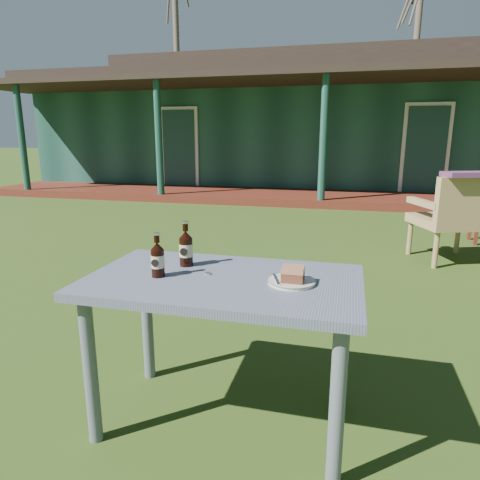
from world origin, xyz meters
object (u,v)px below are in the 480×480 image
(cafe_table, at_px, (223,299))
(cola_bottle_far, at_px, (158,259))
(cake_slice, at_px, (293,274))
(plate, at_px, (292,281))
(armchair_left, at_px, (456,214))
(cola_bottle_near, at_px, (186,248))

(cafe_table, height_order, cola_bottle_far, cola_bottle_far)
(cafe_table, xyz_separation_m, cake_slice, (0.31, -0.01, 0.15))
(plate, bearing_deg, cafe_table, -179.57)
(cafe_table, bearing_deg, armchair_left, 62.78)
(cafe_table, relative_size, cola_bottle_far, 6.04)
(cola_bottle_near, bearing_deg, plate, -13.66)
(cafe_table, height_order, cake_slice, cake_slice)
(cake_slice, xyz_separation_m, armchair_left, (1.31, 3.15, -0.24))
(cafe_table, bearing_deg, cola_bottle_far, -168.96)
(plate, bearing_deg, cola_bottle_near, 166.34)
(plate, distance_m, cola_bottle_far, 0.59)
(plate, relative_size, armchair_left, 0.22)
(plate, height_order, cola_bottle_far, cola_bottle_far)
(cola_bottle_near, xyz_separation_m, armchair_left, (1.84, 3.02, -0.28))
(cola_bottle_near, xyz_separation_m, cola_bottle_far, (-0.06, -0.18, -0.01))
(cola_bottle_far, relative_size, armchair_left, 0.21)
(cafe_table, height_order, armchair_left, armchair_left)
(cola_bottle_far, height_order, armchair_left, armchair_left)
(cafe_table, relative_size, plate, 5.88)
(cafe_table, bearing_deg, plate, 0.43)
(cake_slice, height_order, cola_bottle_near, cola_bottle_near)
(cake_slice, bearing_deg, cafe_table, 178.74)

